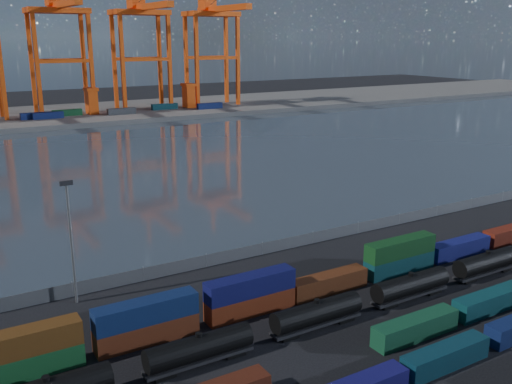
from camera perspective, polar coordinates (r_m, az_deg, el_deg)
ground at (r=72.22m, az=12.63°, el=-13.15°), size 700.00×700.00×0.00m
harbor_water at (r=160.44m, az=-13.88°, el=2.62°), size 700.00×700.00×0.00m
far_quay at (r=261.25m, az=-20.85°, el=7.04°), size 700.00×70.00×2.00m
container_row_south at (r=60.19m, az=13.00°, el=-17.31°), size 139.45×2.27×4.84m
container_row_north at (r=70.98m, az=-3.89°, el=-11.39°), size 140.40×2.45×5.22m
tanker_string at (r=90.65m, az=22.10°, el=-6.60°), size 136.36×2.65×3.80m
waterfront_fence at (r=92.01m, az=0.64°, el=-5.70°), size 160.12×0.12×2.20m
yard_light_mast at (r=76.84m, az=-18.02°, el=-4.20°), size 1.60×0.40×16.60m
gantry_cranes at (r=251.40m, az=-23.13°, el=15.29°), size 199.55×47.13×63.82m
quay_containers at (r=245.00m, az=-22.80°, el=6.91°), size 172.58×10.99×2.60m
straddle_carriers at (r=250.25m, az=-21.13°, el=8.27°), size 140.00×7.00×11.10m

